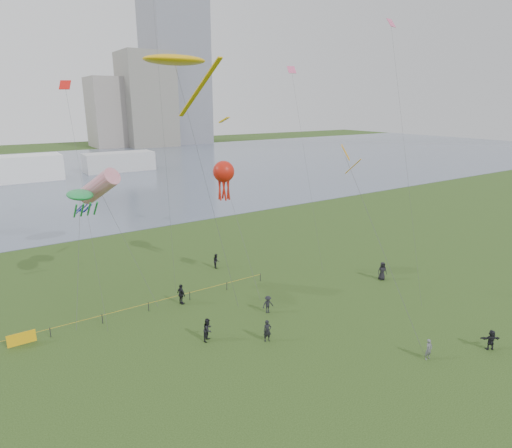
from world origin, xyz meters
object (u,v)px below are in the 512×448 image
kite_flyer (429,349)px  kite_octopus (224,172)px  fence (75,324)px  kite_stingray (175,61)px

kite_flyer → kite_octopus: size_ratio=0.13×
fence → kite_flyer: 27.35m
kite_flyer → kite_octopus: kite_octopus is taller
fence → kite_flyer: kite_flyer is taller
fence → kite_flyer: bearing=-42.0°
kite_stingray → kite_octopus: kite_stingray is taller
fence → kite_octopus: 19.48m
kite_stingray → kite_octopus: size_ratio=1.76×
kite_flyer → kite_stingray: (-10.28, 18.85, 20.35)m
kite_flyer → kite_octopus: (-4.31, 21.83, 10.30)m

